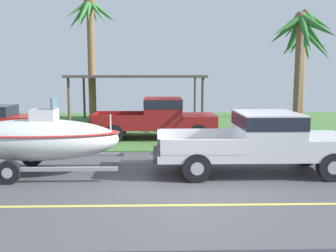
% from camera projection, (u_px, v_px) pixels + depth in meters
% --- Properties ---
extents(ground, '(36.00, 22.00, 0.11)m').
position_uv_depth(ground, '(175.00, 134.00, 18.61)').
color(ground, '#4C4C51').
extents(pickup_truck_towing, '(5.90, 2.13, 1.81)m').
position_uv_depth(pickup_truck_towing, '(266.00, 139.00, 11.18)').
color(pickup_truck_towing, silver).
rests_on(pickup_truck_towing, ground).
extents(boat_on_trailer, '(6.00, 2.16, 2.25)m').
position_uv_depth(boat_on_trailer, '(36.00, 139.00, 11.00)').
color(boat_on_trailer, gray).
rests_on(boat_on_trailer, ground).
extents(parked_pickup_background, '(5.67, 2.02, 1.86)m').
position_uv_depth(parked_pickup_background, '(162.00, 116.00, 16.91)').
color(parked_pickup_background, maroon).
rests_on(parked_pickup_background, ground).
extents(carport_awning, '(7.63, 4.69, 2.85)m').
position_uv_depth(carport_awning, '(138.00, 77.00, 22.10)').
color(carport_awning, '#4C4238').
rests_on(carport_awning, ground).
extents(palm_tree_near_left, '(2.76, 2.74, 5.41)m').
position_uv_depth(palm_tree_near_left, '(302.00, 42.00, 15.18)').
color(palm_tree_near_left, brown).
rests_on(palm_tree_near_left, ground).
extents(palm_tree_near_right, '(3.16, 3.58, 7.31)m').
position_uv_depth(palm_tree_near_right, '(90.00, 29.00, 21.44)').
color(palm_tree_near_right, brown).
rests_on(palm_tree_near_right, ground).
extents(palm_tree_mid, '(3.24, 2.82, 6.94)m').
position_uv_depth(palm_tree_mid, '(304.00, 32.00, 23.93)').
color(palm_tree_mid, brown).
rests_on(palm_tree_mid, ground).
extents(palm_tree_far_left, '(2.55, 2.95, 5.34)m').
position_uv_depth(palm_tree_far_left, '(301.00, 54.00, 17.68)').
color(palm_tree_far_left, brown).
rests_on(palm_tree_far_left, ground).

